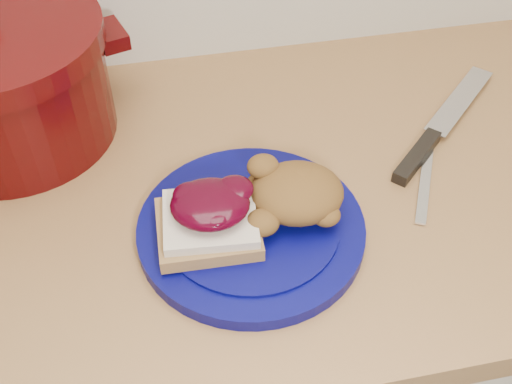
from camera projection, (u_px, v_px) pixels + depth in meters
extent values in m
cube|color=beige|center=(270.00, 364.00, 1.16)|extent=(4.00, 0.60, 0.86)
cylinder|color=#05064E|center=(251.00, 229.00, 0.76)|extent=(0.30, 0.30, 0.02)
cube|color=olive|center=(208.00, 229.00, 0.73)|extent=(0.12, 0.10, 0.02)
cube|color=beige|center=(210.00, 218.00, 0.72)|extent=(0.11, 0.10, 0.01)
ellipsoid|color=black|center=(210.00, 204.00, 0.71)|extent=(0.10, 0.09, 0.03)
ellipsoid|color=brown|center=(297.00, 193.00, 0.74)|extent=(0.12, 0.11, 0.05)
cube|color=black|center=(417.00, 156.00, 0.85)|extent=(0.09, 0.09, 0.02)
cube|color=silver|center=(460.00, 100.00, 0.93)|extent=(0.15, 0.15, 0.00)
cube|color=silver|center=(426.00, 176.00, 0.83)|extent=(0.09, 0.16, 0.00)
cylinder|color=#3C0606|center=(6.00, 92.00, 0.85)|extent=(0.34, 0.34, 0.14)
cube|color=#3C0606|center=(110.00, 35.00, 0.87)|extent=(0.05, 0.07, 0.02)
cylinder|color=black|center=(47.00, 95.00, 0.86)|extent=(0.06, 0.06, 0.12)
cylinder|color=black|center=(35.00, 50.00, 0.81)|extent=(0.06, 0.06, 0.02)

